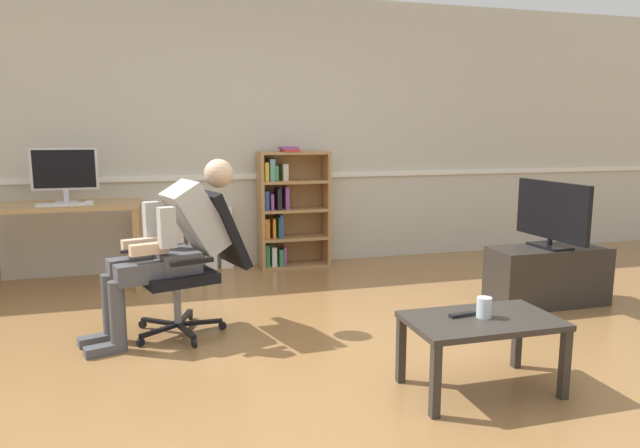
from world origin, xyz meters
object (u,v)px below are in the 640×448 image
object	(u,v)px
coffee_table	(482,328)
imac_monitor	(65,171)
bookshelf	(288,209)
drinking_glass	(484,307)
computer_mouse	(90,203)
radiator	(186,240)
computer_desk	(62,216)
keyboard	(62,205)
tv_stand	(548,276)
person_seated	(173,242)
tv_screen	(552,213)
office_chair	(197,257)
spare_remote	(462,315)

from	to	relation	value
coffee_table	imac_monitor	bearing A→B (deg)	130.77
bookshelf	drinking_glass	world-z (taller)	bookshelf
imac_monitor	computer_mouse	distance (m)	0.39
radiator	drinking_glass	size ratio (longest dim) A/B	8.43
imac_monitor	drinking_glass	bearing A→B (deg)	-49.02
computer_desk	radiator	distance (m)	1.17
keyboard	bookshelf	xyz separation A→B (m)	(2.04, 0.43, -0.17)
keyboard	computer_desk	bearing A→B (deg)	100.89
tv_stand	person_seated	bearing A→B (deg)	178.00
computer_mouse	tv_stand	distance (m)	3.84
radiator	tv_screen	size ratio (longest dim) A/B	1.20
tv_screen	keyboard	bearing A→B (deg)	66.30
tv_screen	coffee_table	world-z (taller)	tv_screen
tv_screen	coffee_table	xyz separation A→B (m)	(-1.34, -1.21, -0.39)
tv_stand	office_chair	bearing A→B (deg)	176.84
computer_desk	radiator	size ratio (longest dim) A/B	1.43
computer_desk	person_seated	size ratio (longest dim) A/B	1.11
computer_desk	bookshelf	size ratio (longest dim) A/B	1.08
imac_monitor	computer_mouse	size ratio (longest dim) A/B	5.49
computer_mouse	spare_remote	xyz separation A→B (m)	(2.12, -2.55, -0.36)
imac_monitor	coffee_table	bearing A→B (deg)	-49.23
tv_stand	tv_screen	bearing A→B (deg)	3.55
tv_stand	keyboard	bearing A→B (deg)	159.84
bookshelf	radiator	world-z (taller)	bookshelf
drinking_glass	spare_remote	size ratio (longest dim) A/B	0.73
imac_monitor	bookshelf	size ratio (longest dim) A/B	0.45
tv_screen	drinking_glass	bearing A→B (deg)	128.65
tv_screen	drinking_glass	distance (m)	1.81
bookshelf	coffee_table	size ratio (longest dim) A/B	1.53
coffee_table	spare_remote	distance (m)	0.12
computer_desk	keyboard	xyz separation A→B (m)	(0.03, -0.14, 0.12)
imac_monitor	bookshelf	distance (m)	2.09
drinking_glass	tv_stand	bearing A→B (deg)	42.22
keyboard	person_seated	size ratio (longest dim) A/B	0.33
computer_mouse	office_chair	bearing A→B (deg)	-56.89
keyboard	computer_mouse	distance (m)	0.22
drinking_glass	spare_remote	xyz separation A→B (m)	(-0.10, 0.05, -0.05)
person_seated	drinking_glass	size ratio (longest dim) A/B	10.90
person_seated	tv_screen	xyz separation A→B (m)	(2.88, -0.10, 0.10)
bookshelf	tv_stand	xyz separation A→B (m)	(1.72, -1.81, -0.36)
person_seated	spare_remote	xyz separation A→B (m)	(1.46, -1.25, -0.23)
bookshelf	radiator	xyz separation A→B (m)	(-1.02, 0.10, -0.28)
computer_mouse	office_chair	distance (m)	1.51
bookshelf	person_seated	xyz separation A→B (m)	(-1.16, -1.71, 0.05)
computer_desk	tv_screen	bearing A→B (deg)	-21.86
keyboard	computer_mouse	size ratio (longest dim) A/B	3.88
tv_stand	coffee_table	world-z (taller)	tv_stand
computer_mouse	tv_screen	world-z (taller)	tv_screen
tv_screen	office_chair	bearing A→B (deg)	83.30
office_chair	spare_remote	distance (m)	1.85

